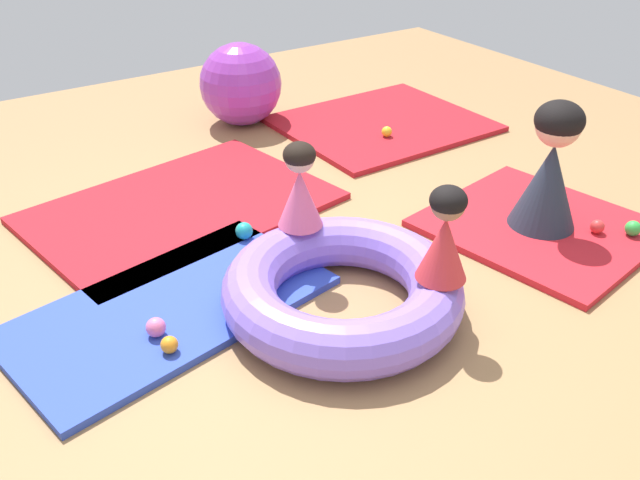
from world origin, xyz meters
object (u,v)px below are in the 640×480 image
(play_ball_teal, at_px, (244,231))
(exercise_ball_large, at_px, (241,84))
(child_in_pink, at_px, (300,186))
(play_ball_pink, at_px, (156,327))
(inflatable_cushion, at_px, (343,289))
(play_ball_green, at_px, (633,228))
(play_ball_blue, at_px, (229,293))
(child_in_red, at_px, (445,235))
(play_ball_red, at_px, (597,227))
(adult_seated, at_px, (551,167))
(play_ball_yellow, at_px, (387,132))
(play_ball_orange, at_px, (169,345))

(play_ball_teal, distance_m, exercise_ball_large, 1.91)
(child_in_pink, distance_m, play_ball_pink, 0.99)
(play_ball_pink, bearing_deg, inflatable_cushion, -18.17)
(play_ball_green, bearing_deg, inflatable_cushion, 168.54)
(exercise_ball_large, bearing_deg, play_ball_teal, -117.57)
(play_ball_blue, relative_size, play_ball_teal, 0.83)
(child_in_red, height_order, play_ball_blue, child_in_red)
(play_ball_red, xyz_separation_m, play_ball_teal, (-1.72, 1.06, 0.01))
(child_in_red, bearing_deg, play_ball_red, -45.91)
(adult_seated, bearing_deg, child_in_red, 141.93)
(play_ball_pink, distance_m, play_ball_yellow, 2.68)
(adult_seated, relative_size, play_ball_pink, 8.18)
(play_ball_yellow, relative_size, play_ball_blue, 0.96)
(play_ball_red, bearing_deg, inflatable_cushion, 171.93)
(adult_seated, height_order, play_ball_teal, adult_seated)
(adult_seated, height_order, play_ball_blue, adult_seated)
(play_ball_orange, height_order, play_ball_yellow, same)
(adult_seated, height_order, exercise_ball_large, adult_seated)
(inflatable_cushion, xyz_separation_m, exercise_ball_large, (0.78, 2.51, 0.19))
(play_ball_pink, distance_m, play_ball_green, 2.69)
(play_ball_yellow, distance_m, play_ball_teal, 1.77)
(adult_seated, xyz_separation_m, play_ball_red, (0.19, -0.25, -0.32))
(play_ball_pink, bearing_deg, play_ball_orange, -87.88)
(play_ball_green, bearing_deg, adult_seated, 131.49)
(child_in_red, distance_m, play_ball_orange, 1.31)
(child_in_red, distance_m, play_ball_blue, 1.09)
(play_ball_red, height_order, exercise_ball_large, exercise_ball_large)
(play_ball_teal, height_order, exercise_ball_large, exercise_ball_large)
(adult_seated, relative_size, play_ball_blue, 9.14)
(exercise_ball_large, bearing_deg, play_ball_yellow, -52.11)
(play_ball_pink, xyz_separation_m, play_ball_blue, (0.41, 0.06, -0.00))
(adult_seated, bearing_deg, play_ball_red, -108.00)
(adult_seated, bearing_deg, play_ball_orange, 122.11)
(play_ball_orange, height_order, play_ball_pink, play_ball_pink)
(exercise_ball_large, bearing_deg, child_in_red, -99.20)
(play_ball_teal, bearing_deg, exercise_ball_large, 62.43)
(inflatable_cushion, height_order, child_in_pink, child_in_pink)
(child_in_red, relative_size, child_in_pink, 1.01)
(adult_seated, distance_m, play_ball_yellow, 1.59)
(play_ball_pink, xyz_separation_m, play_ball_green, (2.61, -0.63, -0.00))
(adult_seated, bearing_deg, child_in_pink, 107.79)
(play_ball_orange, relative_size, play_ball_blue, 0.97)
(play_ball_orange, bearing_deg, play_ball_teal, 43.05)
(inflatable_cushion, height_order, play_ball_orange, inflatable_cushion)
(inflatable_cushion, relative_size, play_ball_red, 14.47)
(child_in_pink, bearing_deg, inflatable_cushion, -57.62)
(play_ball_green, bearing_deg, child_in_pink, 154.86)
(play_ball_pink, bearing_deg, adult_seated, -6.49)
(play_ball_orange, bearing_deg, adult_seated, -2.96)
(inflatable_cushion, relative_size, exercise_ball_large, 1.82)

